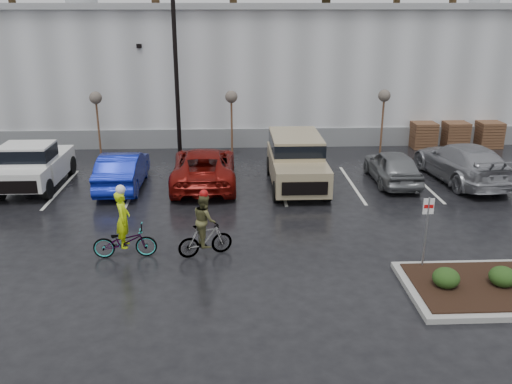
{
  "coord_description": "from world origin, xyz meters",
  "views": [
    {
      "loc": [
        -1.5,
        -13.29,
        7.11
      ],
      "look_at": [
        -0.74,
        3.47,
        1.3
      ],
      "focal_mm": 38.0,
      "sensor_mm": 36.0,
      "label": 1
    }
  ],
  "objects_px": {
    "car_far_silver": "(462,162)",
    "fire_lane_sign": "(427,225)",
    "cyclist_olive": "(205,231)",
    "pallet_stack_b": "(455,135)",
    "suv_tan": "(297,162)",
    "car_blue": "(123,170)",
    "pickup_white": "(37,162)",
    "car_grey": "(392,166)",
    "sapling_west": "(96,101)",
    "pallet_stack_c": "(489,134)",
    "lamppost": "(175,38)",
    "pallet_stack_a": "(423,135)",
    "car_red": "(204,167)",
    "cyclist_hivis": "(124,235)",
    "sapling_mid": "(231,100)",
    "sapling_east": "(384,99)"
  },
  "relations": [
    {
      "from": "pallet_stack_a",
      "to": "car_blue",
      "type": "xyz_separation_m",
      "value": [
        -14.47,
        -5.94,
        0.07
      ]
    },
    {
      "from": "sapling_east",
      "to": "car_grey",
      "type": "bearing_deg",
      "value": -99.32
    },
    {
      "from": "sapling_mid",
      "to": "car_blue",
      "type": "xyz_separation_m",
      "value": [
        -4.47,
        -4.94,
        -1.98
      ]
    },
    {
      "from": "pickup_white",
      "to": "pallet_stack_a",
      "type": "bearing_deg",
      "value": 16.75
    },
    {
      "from": "pallet_stack_a",
      "to": "car_blue",
      "type": "height_order",
      "value": "car_blue"
    },
    {
      "from": "sapling_mid",
      "to": "cyclist_olive",
      "type": "bearing_deg",
      "value": -94.16
    },
    {
      "from": "sapling_west",
      "to": "pallet_stack_c",
      "type": "relative_size",
      "value": 2.37
    },
    {
      "from": "pallet_stack_a",
      "to": "pickup_white",
      "type": "distance_m",
      "value": 18.85
    },
    {
      "from": "lamppost",
      "to": "fire_lane_sign",
      "type": "distance_m",
      "value": 14.78
    },
    {
      "from": "car_red",
      "to": "cyclist_hivis",
      "type": "relative_size",
      "value": 2.44
    },
    {
      "from": "pallet_stack_b",
      "to": "cyclist_olive",
      "type": "xyz_separation_m",
      "value": [
        -12.54,
        -12.5,
        0.1
      ]
    },
    {
      "from": "lamppost",
      "to": "car_grey",
      "type": "bearing_deg",
      "value": -22.31
    },
    {
      "from": "pallet_stack_c",
      "to": "cyclist_olive",
      "type": "bearing_deg",
      "value": -138.91
    },
    {
      "from": "pallet_stack_b",
      "to": "sapling_east",
      "type": "bearing_deg",
      "value": -166.61
    },
    {
      "from": "sapling_mid",
      "to": "car_red",
      "type": "relative_size",
      "value": 0.58
    },
    {
      "from": "lamppost",
      "to": "pallet_stack_c",
      "type": "xyz_separation_m",
      "value": [
        16.0,
        2.0,
        -5.01
      ]
    },
    {
      "from": "cyclist_olive",
      "to": "car_grey",
      "type": "bearing_deg",
      "value": -67.02
    },
    {
      "from": "cyclist_olive",
      "to": "pallet_stack_b",
      "type": "bearing_deg",
      "value": -63.76
    },
    {
      "from": "pickup_white",
      "to": "car_grey",
      "type": "distance_m",
      "value": 14.77
    },
    {
      "from": "sapling_mid",
      "to": "sapling_west",
      "type": "bearing_deg",
      "value": 180.0
    },
    {
      "from": "sapling_west",
      "to": "pickup_white",
      "type": "height_order",
      "value": "sapling_west"
    },
    {
      "from": "pallet_stack_b",
      "to": "car_far_silver",
      "type": "distance_m",
      "value": 6.01
    },
    {
      "from": "pallet_stack_b",
      "to": "car_red",
      "type": "relative_size",
      "value": 0.25
    },
    {
      "from": "lamppost",
      "to": "fire_lane_sign",
      "type": "bearing_deg",
      "value": -56.54
    },
    {
      "from": "car_blue",
      "to": "pallet_stack_c",
      "type": "bearing_deg",
      "value": -162.2
    },
    {
      "from": "lamppost",
      "to": "pickup_white",
      "type": "relative_size",
      "value": 1.77
    },
    {
      "from": "pickup_white",
      "to": "car_far_silver",
      "type": "distance_m",
      "value": 17.77
    },
    {
      "from": "lamppost",
      "to": "cyclist_olive",
      "type": "relative_size",
      "value": 4.44
    },
    {
      "from": "sapling_east",
      "to": "car_blue",
      "type": "bearing_deg",
      "value": -157.59
    },
    {
      "from": "car_red",
      "to": "car_grey",
      "type": "xyz_separation_m",
      "value": [
        7.89,
        -0.1,
        -0.06
      ]
    },
    {
      "from": "car_red",
      "to": "suv_tan",
      "type": "bearing_deg",
      "value": 172.47
    },
    {
      "from": "car_red",
      "to": "sapling_east",
      "type": "bearing_deg",
      "value": -152.7
    },
    {
      "from": "pallet_stack_a",
      "to": "lamppost",
      "type": "bearing_deg",
      "value": -170.91
    },
    {
      "from": "suv_tan",
      "to": "cyclist_hivis",
      "type": "height_order",
      "value": "cyclist_hivis"
    },
    {
      "from": "car_blue",
      "to": "suv_tan",
      "type": "relative_size",
      "value": 0.89
    },
    {
      "from": "pallet_stack_b",
      "to": "fire_lane_sign",
      "type": "bearing_deg",
      "value": -114.88
    },
    {
      "from": "pickup_white",
      "to": "car_blue",
      "type": "xyz_separation_m",
      "value": [
        3.58,
        -0.51,
        -0.23
      ]
    },
    {
      "from": "car_red",
      "to": "suv_tan",
      "type": "distance_m",
      "value": 3.85
    },
    {
      "from": "pallet_stack_a",
      "to": "car_red",
      "type": "height_order",
      "value": "car_red"
    },
    {
      "from": "car_far_silver",
      "to": "fire_lane_sign",
      "type": "bearing_deg",
      "value": 55.13
    },
    {
      "from": "cyclist_hivis",
      "to": "pallet_stack_b",
      "type": "bearing_deg",
      "value": -53.57
    },
    {
      "from": "pallet_stack_b",
      "to": "car_blue",
      "type": "distance_m",
      "value": 17.23
    },
    {
      "from": "pallet_stack_a",
      "to": "car_blue",
      "type": "relative_size",
      "value": 0.3
    },
    {
      "from": "pallet_stack_b",
      "to": "suv_tan",
      "type": "distance_m",
      "value": 10.93
    },
    {
      "from": "sapling_west",
      "to": "cyclist_hivis",
      "type": "distance_m",
      "value": 12.13
    },
    {
      "from": "pallet_stack_a",
      "to": "car_grey",
      "type": "bearing_deg",
      "value": -119.6
    },
    {
      "from": "fire_lane_sign",
      "to": "sapling_west",
      "type": "bearing_deg",
      "value": 132.67
    },
    {
      "from": "pallet_stack_b",
      "to": "cyclist_hivis",
      "type": "relative_size",
      "value": 0.6
    },
    {
      "from": "lamppost",
      "to": "pickup_white",
      "type": "height_order",
      "value": "lamppost"
    },
    {
      "from": "lamppost",
      "to": "pallet_stack_c",
      "type": "distance_m",
      "value": 16.89
    }
  ]
}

